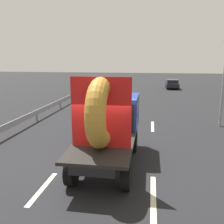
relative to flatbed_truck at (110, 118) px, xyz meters
name	(u,v)px	position (x,y,z in m)	size (l,w,h in m)	color
ground_plane	(98,168)	(-0.30, -0.88, -1.66)	(120.00, 120.00, 0.00)	black
flatbed_truck	(110,118)	(0.00, 0.00, 0.00)	(2.02, 5.15, 3.37)	black
distant_sedan	(107,87)	(-3.35, 17.84, -0.92)	(1.83, 4.27, 1.39)	black
guardrail	(50,107)	(-5.59, 7.33, -1.13)	(0.10, 16.48, 0.71)	gray
lane_dash_left_near	(43,188)	(-1.68, -2.51, -1.66)	(2.03, 0.16, 0.01)	beige
lane_dash_left_far	(100,120)	(-1.68, 6.01, -1.66)	(2.94, 0.16, 0.01)	beige
lane_dash_right_near	(153,199)	(1.68, -2.57, -1.66)	(2.67, 0.16, 0.01)	beige
lane_dash_right_far	(153,126)	(1.68, 5.13, -1.66)	(2.18, 0.16, 0.01)	beige
oncoming_car	(172,84)	(4.24, 24.20, -1.03)	(1.56, 3.64, 1.19)	black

